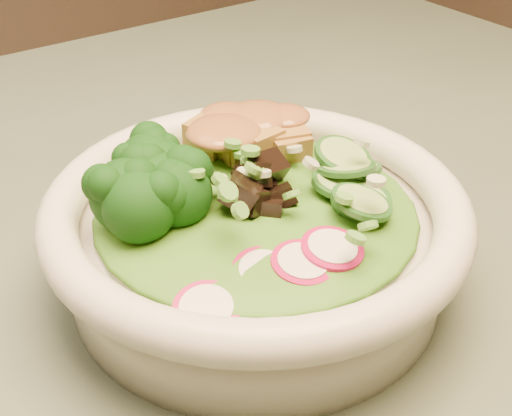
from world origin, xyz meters
TOP-DOWN VIEW (x-y plane):
  - dining_table at (0.00, 0.00)m, footprint 1.20×0.80m
  - salad_bowl at (0.07, -0.08)m, footprint 0.26×0.26m
  - lettuce_bed at (0.07, -0.08)m, footprint 0.19×0.19m
  - broccoli_florets at (0.01, -0.06)m, footprint 0.08×0.08m
  - radish_slices at (0.04, -0.14)m, footprint 0.11×0.05m
  - cucumber_slices at (0.12, -0.11)m, footprint 0.08×0.08m
  - mushroom_heap at (0.07, -0.07)m, footprint 0.08×0.08m
  - tofu_cubes at (0.09, -0.03)m, footprint 0.09×0.07m
  - peanut_sauce at (0.09, -0.03)m, footprint 0.07×0.05m
  - scallion_garnish at (0.07, -0.08)m, footprint 0.18×0.18m

SIDE VIEW (x-z plane):
  - dining_table at x=0.00m, z-range 0.26..1.01m
  - salad_bowl at x=0.07m, z-range 0.75..0.82m
  - lettuce_bed at x=0.07m, z-range 0.80..0.82m
  - radish_slices at x=0.04m, z-range 0.80..0.82m
  - cucumber_slices at x=0.12m, z-range 0.80..0.84m
  - tofu_cubes at x=0.09m, z-range 0.80..0.84m
  - mushroom_heap at x=0.07m, z-range 0.80..0.84m
  - broccoli_florets at x=0.01m, z-range 0.80..0.84m
  - scallion_garnish at x=0.07m, z-range 0.82..0.84m
  - peanut_sauce at x=0.09m, z-range 0.82..0.84m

